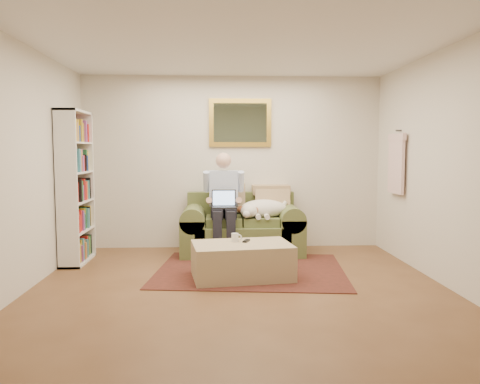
{
  "coord_description": "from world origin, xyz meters",
  "views": [
    {
      "loc": [
        -0.23,
        -4.63,
        1.47
      ],
      "look_at": [
        0.06,
        1.35,
        0.95
      ],
      "focal_mm": 35.0,
      "sensor_mm": 36.0,
      "label": 1
    }
  ],
  "objects": [
    {
      "name": "bookshelf",
      "position": [
        -2.1,
        1.6,
        1.0
      ],
      "size": [
        0.28,
        0.8,
        2.0
      ],
      "primitive_type": null,
      "color": "white",
      "rests_on": "room_shell"
    },
    {
      "name": "wall_mirror",
      "position": [
        0.11,
        2.47,
        1.9
      ],
      "size": [
        0.94,
        0.04,
        0.72
      ],
      "color": "gold",
      "rests_on": "room_shell"
    },
    {
      "name": "sleeping_dog",
      "position": [
        0.42,
        1.94,
        0.66
      ],
      "size": [
        0.71,
        0.45,
        0.26
      ],
      "primitive_type": null,
      "color": "white",
      "rests_on": "sofa"
    },
    {
      "name": "hanging_shirt",
      "position": [
        2.19,
        1.6,
        1.35
      ],
      "size": [
        0.06,
        0.52,
        0.9
      ],
      "primitive_type": null,
      "color": "#F8CECD",
      "rests_on": "room_shell"
    },
    {
      "name": "ottoman",
      "position": [
        0.05,
        0.7,
        0.2
      ],
      "size": [
        1.21,
        0.86,
        0.41
      ],
      "primitive_type": "cube",
      "rotation": [
        0.0,
        0.0,
        0.14
      ],
      "color": "tan",
      "rests_on": "room_shell"
    },
    {
      "name": "rug",
      "position": [
        0.17,
        1.05,
        0.01
      ],
      "size": [
        2.47,
        2.07,
        0.01
      ],
      "primitive_type": "cube",
      "rotation": [
        0.0,
        0.0,
        -0.11
      ],
      "color": "#351C15",
      "rests_on": "room_shell"
    },
    {
      "name": "tv_remote",
      "position": [
        0.11,
        0.81,
        0.42
      ],
      "size": [
        0.1,
        0.16,
        0.02
      ],
      "primitive_type": "cube",
      "rotation": [
        0.0,
        0.0,
        -0.36
      ],
      "color": "black",
      "rests_on": "ottoman"
    },
    {
      "name": "sofa",
      "position": [
        0.11,
        2.03,
        0.3
      ],
      "size": [
        1.72,
        0.88,
        1.03
      ],
      "color": "brown",
      "rests_on": "room_shell"
    },
    {
      "name": "seated_man",
      "position": [
        -0.14,
        1.87,
        0.73
      ],
      "size": [
        0.57,
        0.81,
        1.45
      ],
      "primitive_type": null,
      "color": "#8CA0D8",
      "rests_on": "sofa"
    },
    {
      "name": "coffee_mug",
      "position": [
        -0.03,
        0.81,
        0.46
      ],
      "size": [
        0.08,
        0.08,
        0.1
      ],
      "primitive_type": "cylinder",
      "color": "white",
      "rests_on": "ottoman"
    },
    {
      "name": "room_shell",
      "position": [
        0.0,
        0.35,
        1.3
      ],
      "size": [
        4.51,
        5.0,
        2.61
      ],
      "color": "brown",
      "rests_on": "ground"
    },
    {
      "name": "laptop",
      "position": [
        -0.14,
        1.81,
        0.76
      ],
      "size": [
        0.33,
        0.26,
        0.24
      ],
      "color": "black",
      "rests_on": "seated_man"
    }
  ]
}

